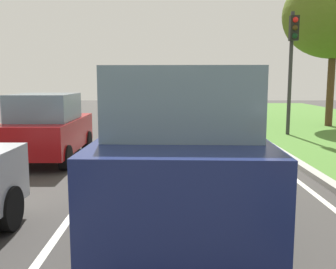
{
  "coord_description": "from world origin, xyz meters",
  "views": [
    {
      "loc": [
        0.83,
        3.12,
        2.13
      ],
      "look_at": [
        0.86,
        9.68,
        1.2
      ],
      "focal_mm": 40.99,
      "sensor_mm": 36.0,
      "label": 1
    }
  ],
  "objects": [
    {
      "name": "ground_plane",
      "position": [
        0.0,
        14.0,
        0.0
      ],
      "size": [
        60.0,
        60.0,
        0.0
      ],
      "primitive_type": "plane",
      "color": "#383533"
    },
    {
      "name": "curb_right",
      "position": [
        4.1,
        14.0,
        0.06
      ],
      "size": [
        0.24,
        48.0,
        0.12
      ],
      "primitive_type": "cube",
      "color": "#9E9B93",
      "rests_on": "ground"
    },
    {
      "name": "car_hatchback_far",
      "position": [
        -2.37,
        13.26,
        0.88
      ],
      "size": [
        1.75,
        3.71,
        1.78
      ],
      "rotation": [
        0.0,
        0.0,
        0.01
      ],
      "color": "maroon",
      "rests_on": "ground"
    },
    {
      "name": "lane_line_center",
      "position": [
        -0.7,
        14.0,
        0.0
      ],
      "size": [
        0.12,
        32.0,
        0.01
      ],
      "primitive_type": "cube",
      "color": "silver",
      "rests_on": "ground"
    },
    {
      "name": "traffic_light_near_right",
      "position": [
        5.45,
        17.64,
        3.18
      ],
      "size": [
        0.32,
        0.5,
        4.65
      ],
      "color": "#2D2D2D",
      "rests_on": "ground"
    },
    {
      "name": "car_suv_ahead",
      "position": [
        1.03,
        8.41,
        1.17
      ],
      "size": [
        2.12,
        4.57,
        2.28
      ],
      "rotation": [
        0.0,
        0.0,
        -0.04
      ],
      "color": "navy",
      "rests_on": "ground"
    },
    {
      "name": "lane_line_right_edge",
      "position": [
        3.6,
        14.0,
        0.0
      ],
      "size": [
        0.12,
        32.0,
        0.01
      ],
      "primitive_type": "cube",
      "color": "silver",
      "rests_on": "ground"
    },
    {
      "name": "tree_roadside_far",
      "position": [
        8.19,
        20.56,
        4.98
      ],
      "size": [
        4.5,
        4.5,
        6.91
      ],
      "color": "#4C331E",
      "rests_on": "ground"
    }
  ]
}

